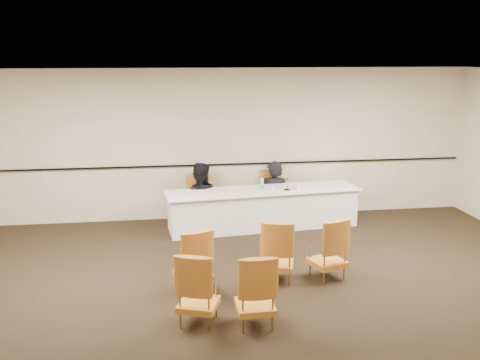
# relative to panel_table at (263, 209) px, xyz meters

# --- Properties ---
(floor) EXTENTS (10.00, 10.00, 0.00)m
(floor) POSITION_rel_panel_table_xyz_m (-0.59, -3.20, -0.37)
(floor) COLOR black
(floor) RESTS_ON ground
(ceiling) EXTENTS (10.00, 10.00, 0.00)m
(ceiling) POSITION_rel_panel_table_xyz_m (-0.59, -3.20, 2.63)
(ceiling) COLOR silver
(ceiling) RESTS_ON ground
(wall_back) EXTENTS (10.00, 0.04, 3.00)m
(wall_back) POSITION_rel_panel_table_xyz_m (-0.59, 0.80, 1.13)
(wall_back) COLOR beige
(wall_back) RESTS_ON ground
(wall_rail) EXTENTS (9.80, 0.04, 0.03)m
(wall_rail) POSITION_rel_panel_table_xyz_m (-0.59, 0.76, 0.73)
(wall_rail) COLOR black
(wall_rail) RESTS_ON wall_back
(panel_table) EXTENTS (3.77, 1.21, 0.74)m
(panel_table) POSITION_rel_panel_table_xyz_m (0.00, 0.00, 0.00)
(panel_table) COLOR white
(panel_table) RESTS_ON ground
(panelist_main) EXTENTS (0.70, 0.54, 1.72)m
(panelist_main) POSITION_rel_panel_table_xyz_m (0.33, 0.59, -0.05)
(panelist_main) COLOR black
(panelist_main) RESTS_ON ground
(panelist_main_chair) EXTENTS (0.55, 0.55, 0.95)m
(panelist_main_chair) POSITION_rel_panel_table_xyz_m (0.33, 0.59, 0.10)
(panelist_main_chair) COLOR #BE6E22
(panelist_main_chair) RESTS_ON ground
(panelist_second) EXTENTS (0.89, 0.74, 1.64)m
(panelist_second) POSITION_rel_panel_table_xyz_m (-1.19, 0.44, 0.02)
(panelist_second) COLOR black
(panelist_second) RESTS_ON ground
(panelist_second_chair) EXTENTS (0.55, 0.55, 0.95)m
(panelist_second_chair) POSITION_rel_panel_table_xyz_m (-1.19, 0.44, 0.10)
(panelist_second_chair) COLOR #BE6E22
(panelist_second_chair) RESTS_ON ground
(papers) EXTENTS (0.37, 0.35, 0.00)m
(papers) POSITION_rel_panel_table_xyz_m (0.55, 0.01, 0.37)
(papers) COLOR silver
(papers) RESTS_ON panel_table
(microphone) EXTENTS (0.12, 0.21, 0.28)m
(microphone) POSITION_rel_panel_table_xyz_m (0.44, -0.09, 0.51)
(microphone) COLOR black
(microphone) RESTS_ON panel_table
(water_bottle) EXTENTS (0.09, 0.09, 0.24)m
(water_bottle) POSITION_rel_panel_table_xyz_m (-0.03, -0.01, 0.49)
(water_bottle) COLOR teal
(water_bottle) RESTS_ON panel_table
(drinking_glass) EXTENTS (0.08, 0.08, 0.10)m
(drinking_glass) POSITION_rel_panel_table_xyz_m (0.15, -0.11, 0.42)
(drinking_glass) COLOR white
(drinking_glass) RESTS_ON panel_table
(coffee_cup) EXTENTS (0.10, 0.10, 0.14)m
(coffee_cup) POSITION_rel_panel_table_xyz_m (0.65, -0.11, 0.44)
(coffee_cup) COLOR white
(coffee_cup) RESTS_ON panel_table
(aud_chair_front_left) EXTENTS (0.63, 0.63, 0.95)m
(aud_chair_front_left) POSITION_rel_panel_table_xyz_m (-1.49, -2.70, 0.10)
(aud_chair_front_left) COLOR #BE6E22
(aud_chair_front_left) RESTS_ON ground
(aud_chair_front_mid) EXTENTS (0.61, 0.61, 0.95)m
(aud_chair_front_mid) POSITION_rel_panel_table_xyz_m (-0.24, -2.48, 0.10)
(aud_chair_front_mid) COLOR #BE6E22
(aud_chair_front_mid) RESTS_ON ground
(aud_chair_front_right) EXTENTS (0.63, 0.63, 0.95)m
(aud_chair_front_right) POSITION_rel_panel_table_xyz_m (0.51, -2.50, 0.10)
(aud_chair_front_right) COLOR #BE6E22
(aud_chair_front_right) RESTS_ON ground
(aud_chair_back_left) EXTENTS (0.64, 0.64, 0.95)m
(aud_chair_back_left) POSITION_rel_panel_table_xyz_m (-1.48, -3.59, 0.10)
(aud_chair_back_left) COLOR #BE6E22
(aud_chair_back_left) RESTS_ON ground
(aud_chair_back_mid) EXTENTS (0.50, 0.50, 0.95)m
(aud_chair_back_mid) POSITION_rel_panel_table_xyz_m (-0.79, -3.74, 0.10)
(aud_chair_back_mid) COLOR #BE6E22
(aud_chair_back_mid) RESTS_ON ground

